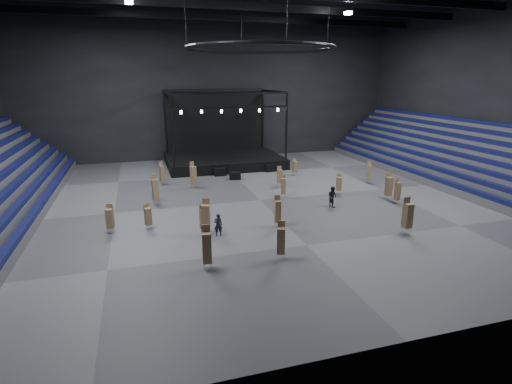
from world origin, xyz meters
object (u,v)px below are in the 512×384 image
object	(u,v)px
chair_stack_5	(283,186)
chair_stack_17	(280,176)
crew_member	(332,197)
chair_stack_12	(398,191)
chair_stack_10	(207,247)
chair_stack_4	(339,183)
chair_stack_2	(110,218)
chair_stack_11	(369,172)
chair_stack_7	(162,173)
chair_stack_9	(155,189)
stage	(222,153)
chair_stack_1	(295,166)
flight_case_left	(220,172)
chair_stack_13	(193,175)
chair_stack_6	(204,219)
man_center	(218,225)
chair_stack_16	(278,211)
chair_stack_8	(389,186)
chair_stack_14	(148,216)
chair_stack_15	(408,215)
chair_stack_0	(281,240)
flight_case_right	(271,168)
chair_stack_3	(206,216)

from	to	relation	value
chair_stack_5	chair_stack_17	bearing A→B (deg)	97.93
chair_stack_17	crew_member	bearing A→B (deg)	-69.95
chair_stack_12	chair_stack_10	bearing A→B (deg)	-178.08
chair_stack_17	crew_member	xyz separation A→B (m)	(2.14, -7.36, -0.23)
crew_member	chair_stack_4	bearing A→B (deg)	-48.43
chair_stack_2	chair_stack_11	bearing A→B (deg)	28.95
chair_stack_2	chair_stack_7	distance (m)	13.28
chair_stack_5	chair_stack_9	world-z (taller)	chair_stack_9
stage	chair_stack_1	world-z (taller)	stage
flight_case_left	chair_stack_13	world-z (taller)	chair_stack_13
chair_stack_6	chair_stack_9	size ratio (longest dim) A/B	0.78
chair_stack_13	man_center	bearing A→B (deg)	-113.72
chair_stack_12	chair_stack_16	size ratio (longest dim) A/B	0.96
stage	chair_stack_13	bearing A→B (deg)	-116.50
chair_stack_1	chair_stack_8	xyz separation A→B (m)	(4.56, -11.23, 0.29)
chair_stack_16	crew_member	world-z (taller)	chair_stack_16
chair_stack_14	crew_member	distance (m)	15.37
stage	chair_stack_2	size ratio (longest dim) A/B	6.54
chair_stack_4	man_center	world-z (taller)	chair_stack_4
chair_stack_5	chair_stack_10	world-z (taller)	chair_stack_10
chair_stack_5	chair_stack_11	size ratio (longest dim) A/B	0.94
chair_stack_9	chair_stack_15	bearing A→B (deg)	-50.48
chair_stack_7	chair_stack_16	size ratio (longest dim) A/B	1.00
chair_stack_10	crew_member	world-z (taller)	chair_stack_10
chair_stack_7	chair_stack_8	bearing A→B (deg)	-54.81
chair_stack_1	chair_stack_15	size ratio (longest dim) A/B	0.72
stage	chair_stack_2	world-z (taller)	stage
chair_stack_10	chair_stack_16	bearing A→B (deg)	44.94
chair_stack_1	chair_stack_15	bearing A→B (deg)	-96.12
chair_stack_6	chair_stack_8	xyz separation A→B (m)	(17.35, 3.31, 0.18)
flight_case_left	chair_stack_16	bearing A→B (deg)	-86.99
chair_stack_0	chair_stack_14	bearing A→B (deg)	157.16
chair_stack_7	crew_member	size ratio (longest dim) A/B	1.34
crew_member	flight_case_left	bearing A→B (deg)	14.45
flight_case_left	chair_stack_7	distance (m)	6.86
chair_stack_16	man_center	world-z (taller)	chair_stack_16
chair_stack_2	stage	bearing A→B (deg)	72.16
chair_stack_7	chair_stack_17	distance (m)	12.10
chair_stack_2	chair_stack_13	size ratio (longest dim) A/B	0.81
chair_stack_17	crew_member	distance (m)	7.67
flight_case_right	crew_member	distance (m)	14.07
chair_stack_3	crew_member	size ratio (longest dim) A/B	1.46
chair_stack_2	chair_stack_12	bearing A→B (deg)	13.48
stage	crew_member	bearing A→B (deg)	-74.73
chair_stack_2	chair_stack_13	world-z (taller)	chair_stack_13
chair_stack_0	chair_stack_12	bearing A→B (deg)	50.66
flight_case_right	crew_member	size ratio (longest dim) A/B	0.71
chair_stack_3	chair_stack_4	xyz separation A→B (m)	(13.81, 6.42, -0.31)
flight_case_right	chair_stack_2	distance (m)	22.76
chair_stack_7	chair_stack_12	distance (m)	22.97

